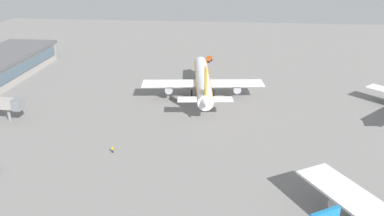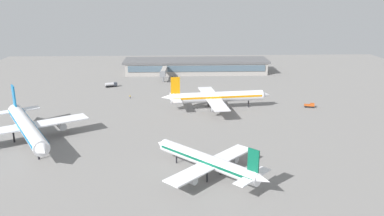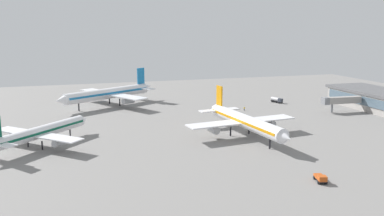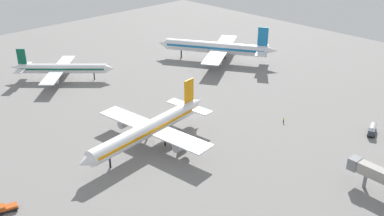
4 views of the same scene
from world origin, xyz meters
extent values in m
plane|color=gray|center=(0.00, 0.00, 0.00)|extent=(288.00, 288.00, 0.00)
cube|color=#9E9993|center=(0.42, -78.00, 3.60)|extent=(86.56, 20.90, 7.19)
cube|color=#4C6070|center=(0.42, -67.34, 4.62)|extent=(83.10, 0.30, 3.70)
cube|color=#59595B|center=(0.42, -78.00, 7.71)|extent=(90.02, 21.74, 1.23)
cylinder|color=white|center=(-5.29, -0.26, 5.42)|extent=(41.30, 9.26, 4.52)
cone|color=white|center=(-27.02, -2.80, 5.42)|extent=(4.98, 4.79, 4.29)
cone|color=white|center=(16.44, 2.29, 6.10)|extent=(6.03, 4.24, 3.61)
cube|color=orange|center=(-5.29, -0.26, 5.76)|extent=(39.68, 9.16, 0.81)
cube|color=white|center=(-3.25, -0.02, 4.97)|extent=(11.06, 39.50, 0.41)
cylinder|color=#A5A8AD|center=(-1.98, -10.86, 3.39)|extent=(5.59, 3.09, 2.48)
cylinder|color=#A5A8AD|center=(-4.53, 10.83, 3.39)|extent=(5.59, 3.09, 2.48)
cube|color=white|center=(13.05, 1.90, 5.87)|extent=(5.47, 15.92, 0.33)
cube|color=orange|center=(13.05, 1.90, 11.29)|extent=(3.97, 0.94, 7.22)
cylinder|color=black|center=(-19.56, -1.93, 1.58)|extent=(0.54, 0.54, 3.16)
cylinder|color=black|center=(-1.61, -3.46, 1.58)|extent=(0.54, 0.54, 3.16)
cylinder|color=black|center=(-2.45, 3.72, 1.58)|extent=(0.54, 0.54, 3.16)
cylinder|color=white|center=(3.99, 63.91, 4.54)|extent=(27.20, 26.78, 3.78)
cone|color=white|center=(17.07, 51.08, 4.54)|extent=(5.22, 5.21, 3.59)
cone|color=white|center=(-9.09, 76.74, 5.11)|extent=(5.49, 5.47, 3.03)
cube|color=#0C593F|center=(3.99, 63.91, 4.82)|extent=(26.27, 25.87, 0.68)
cube|color=white|center=(2.76, 65.12, 4.16)|extent=(26.80, 27.17, 0.34)
cylinder|color=#A5A8AD|center=(9.17, 71.65, 2.84)|extent=(4.65, 4.62, 2.08)
cylinder|color=#A5A8AD|center=(-3.64, 58.59, 2.84)|extent=(4.65, 4.62, 2.08)
cube|color=white|center=(-7.06, 74.75, 4.92)|extent=(11.35, 11.49, 0.27)
cube|color=#0C593F|center=(-7.06, 74.75, 9.46)|extent=(2.64, 2.60, 6.05)
cylinder|color=black|center=(12.58, 55.49, 1.32)|extent=(0.45, 0.45, 2.65)
cylinder|color=black|center=(4.14, 68.00, 1.32)|extent=(0.45, 0.45, 2.65)
cylinder|color=black|center=(-0.09, 63.68, 1.32)|extent=(0.45, 0.45, 2.65)
cylinder|color=white|center=(63.60, 37.70, 5.93)|extent=(27.18, 41.18, 4.94)
cone|color=white|center=(51.38, 58.30, 5.93)|extent=(6.56, 6.65, 4.70)
cone|color=white|center=(75.82, 17.09, 6.67)|extent=(6.55, 7.33, 3.96)
cube|color=#1972B2|center=(63.60, 37.70, 6.30)|extent=(26.35, 39.68, 0.89)
cube|color=white|center=(64.74, 35.76, 5.44)|extent=(40.39, 27.97, 0.44)
cylinder|color=#A5A8AD|center=(54.46, 29.66, 3.71)|extent=(5.32, 6.41, 2.72)
cube|color=white|center=(73.92, 20.30, 6.43)|extent=(16.74, 12.18, 0.36)
cube|color=#1972B2|center=(73.92, 20.30, 12.36)|extent=(2.66, 3.98, 7.91)
cylinder|color=black|center=(55.57, 51.22, 1.73)|extent=(0.59, 0.59, 3.46)
cylinder|color=black|center=(62.03, 32.59, 1.73)|extent=(0.59, 0.59, 3.46)
cylinder|color=black|center=(68.83, 36.62, 1.73)|extent=(0.59, 0.59, 3.46)
cube|color=black|center=(48.02, -41.75, 0.55)|extent=(6.57, 3.90, 0.30)
cube|color=#333842|center=(45.90, -42.51, 1.50)|extent=(2.33, 2.39, 1.60)
cube|color=#3F596B|center=(45.13, -42.78, 1.82)|extent=(0.61, 1.53, 0.90)
cylinder|color=#B7B7BC|center=(48.86, -41.45, 1.60)|extent=(4.84, 3.20, 1.80)
cylinder|color=black|center=(46.26, -43.39, 0.40)|extent=(0.85, 0.55, 0.80)
cylinder|color=black|center=(45.62, -41.60, 0.40)|extent=(0.85, 0.55, 0.80)
cylinder|color=black|center=(50.41, -41.91, 0.40)|extent=(0.85, 0.55, 0.80)
cylinder|color=black|center=(49.78, -40.12, 0.40)|extent=(0.85, 0.55, 0.80)
cube|color=black|center=(-46.82, -0.79, 0.55)|extent=(4.75, 3.04, 0.30)
cube|color=#BF4C19|center=(-48.07, -0.44, 1.30)|extent=(2.25, 2.32, 1.20)
cube|color=#3F596B|center=(-48.84, -0.21, 1.54)|extent=(0.52, 1.56, 0.67)
cube|color=#BF4C19|center=(-45.95, -1.04, 1.00)|extent=(3.02, 2.54, 0.60)
cylinder|color=black|center=(-48.56, -1.28, 0.40)|extent=(0.85, 0.51, 0.80)
cylinder|color=black|center=(-48.04, 0.54, 0.40)|extent=(0.85, 0.51, 0.80)
cylinder|color=black|center=(-45.60, -2.13, 0.40)|extent=(0.85, 0.51, 0.80)
cylinder|color=black|center=(-45.07, -0.30, 0.40)|extent=(0.85, 0.51, 0.80)
cylinder|color=#1E2338|center=(35.22, -18.60, 0.42)|extent=(0.44, 0.44, 0.85)
cylinder|color=yellow|center=(35.22, -18.60, 1.15)|extent=(0.52, 0.52, 0.60)
sphere|color=tan|center=(35.22, -18.60, 1.56)|extent=(0.22, 0.22, 0.22)
cylinder|color=yellow|center=(35.34, -18.39, 1.15)|extent=(0.10, 0.10, 0.54)
cylinder|color=yellow|center=(35.10, -18.81, 1.15)|extent=(0.10, 0.10, 0.54)
cube|color=#9E9993|center=(19.98, -58.55, 5.20)|extent=(3.44, 15.99, 2.80)
cylinder|color=slate|center=(20.28, -53.00, 1.90)|extent=(0.90, 0.90, 3.80)
cube|color=slate|center=(20.46, -49.62, 5.20)|extent=(3.24, 2.56, 3.08)
camera|label=1|loc=(111.66, 8.27, 44.79)|focal=35.30mm
camera|label=2|loc=(11.77, 164.71, 51.19)|focal=36.55mm
camera|label=3|loc=(-124.12, 55.28, 36.00)|focal=37.66mm
camera|label=4|loc=(-72.99, -87.95, 64.04)|focal=41.19mm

